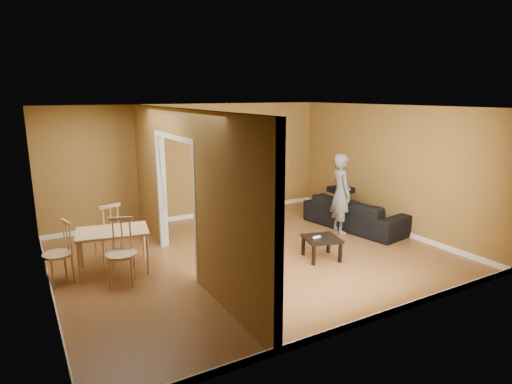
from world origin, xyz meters
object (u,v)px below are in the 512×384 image
(coffee_table, at_px, (322,241))
(dining_table, at_px, (113,235))
(bookshelf, at_px, (234,174))
(chair_near, at_px, (121,252))
(sofa, at_px, (355,209))
(chair_left, at_px, (57,253))
(chair_far, at_px, (107,231))
(person, at_px, (341,187))

(coffee_table, xyz_separation_m, dining_table, (-3.24, 1.26, 0.28))
(bookshelf, height_order, chair_near, bookshelf)
(dining_table, bearing_deg, bookshelf, 32.73)
(sofa, relative_size, coffee_table, 3.88)
(bookshelf, height_order, dining_table, bookshelf)
(sofa, height_order, chair_near, chair_near)
(chair_left, relative_size, chair_far, 0.93)
(person, distance_m, bookshelf, 2.67)
(bookshelf, height_order, chair_left, bookshelf)
(sofa, distance_m, person, 0.72)
(person, relative_size, dining_table, 1.76)
(bookshelf, distance_m, chair_near, 4.21)
(sofa, bearing_deg, coffee_table, 111.68)
(dining_table, bearing_deg, coffee_table, -21.18)
(person, xyz_separation_m, chair_far, (-4.46, 0.85, -0.46))
(coffee_table, relative_size, chair_left, 0.61)
(sofa, relative_size, chair_near, 2.24)
(coffee_table, bearing_deg, sofa, 31.26)
(sofa, height_order, coffee_table, sofa)
(person, height_order, chair_far, person)
(chair_left, height_order, chair_far, chair_far)
(chair_near, relative_size, chair_far, 0.99)
(bookshelf, xyz_separation_m, chair_left, (-4.06, -2.11, -0.50))
(sofa, xyz_separation_m, chair_far, (-4.94, 0.78, 0.08))
(coffee_table, relative_size, chair_near, 0.58)
(chair_left, bearing_deg, person, 72.26)
(dining_table, bearing_deg, chair_near, -89.98)
(dining_table, height_order, chair_far, chair_far)
(coffee_table, relative_size, dining_table, 0.53)
(coffee_table, bearing_deg, dining_table, 158.82)
(bookshelf, bearing_deg, chair_far, -154.86)
(chair_far, bearing_deg, chair_near, 74.99)
(coffee_table, xyz_separation_m, chair_left, (-4.07, 1.23, 0.15))
(sofa, xyz_separation_m, chair_near, (-4.96, -0.36, 0.07))
(bookshelf, distance_m, coffee_table, 3.40)
(chair_near, bearing_deg, dining_table, 110.93)
(chair_left, bearing_deg, chair_near, 41.66)
(sofa, distance_m, bookshelf, 2.92)
(person, relative_size, chair_near, 1.93)
(coffee_table, height_order, dining_table, dining_table)
(bookshelf, distance_m, chair_left, 4.60)
(chair_far, bearing_deg, sofa, 156.96)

